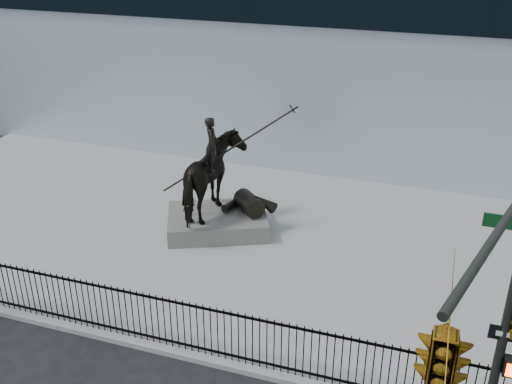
% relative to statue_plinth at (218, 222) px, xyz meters
% --- Properties ---
extents(plaza, '(30.00, 12.00, 0.15)m').
position_rel_statue_plinth_xyz_m(plaza, '(1.58, -0.27, -0.39)').
color(plaza, '#9D9C9A').
rests_on(plaza, ground).
extents(building, '(44.00, 14.00, 9.00)m').
position_rel_statue_plinth_xyz_m(building, '(1.58, 12.73, 4.04)').
color(building, white).
rests_on(building, ground).
extents(picket_fence, '(22.10, 0.10, 1.50)m').
position_rel_statue_plinth_xyz_m(picket_fence, '(1.58, -6.02, 0.44)').
color(picket_fence, black).
rests_on(picket_fence, plaza).
extents(statue_plinth, '(4.00, 3.48, 0.63)m').
position_rel_statue_plinth_xyz_m(statue_plinth, '(0.00, 0.00, 0.00)').
color(statue_plinth, '#5D5A55').
rests_on(statue_plinth, plaza).
extents(equestrian_statue, '(3.94, 3.35, 3.64)m').
position_rel_statue_plinth_xyz_m(equestrian_statue, '(0.06, 0.03, 1.63)').
color(equestrian_statue, black).
rests_on(equestrian_statue, statue_plinth).
extents(traffic_signal_right, '(2.17, 6.86, 7.00)m').
position_rel_statue_plinth_xyz_m(traffic_signal_right, '(8.04, -9.27, 4.39)').
color(traffic_signal_right, black).
rests_on(traffic_signal_right, ground).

